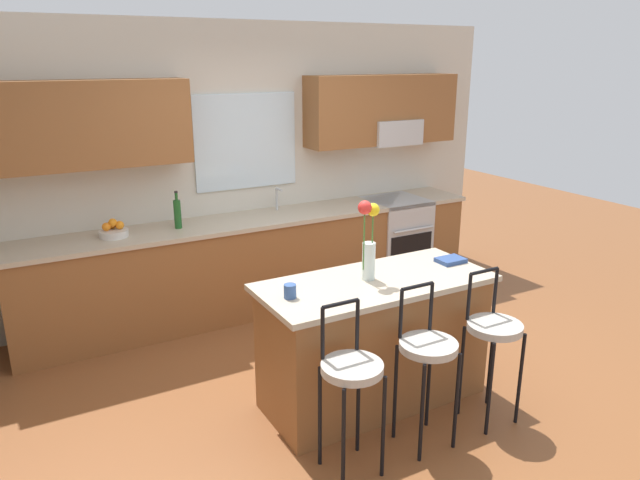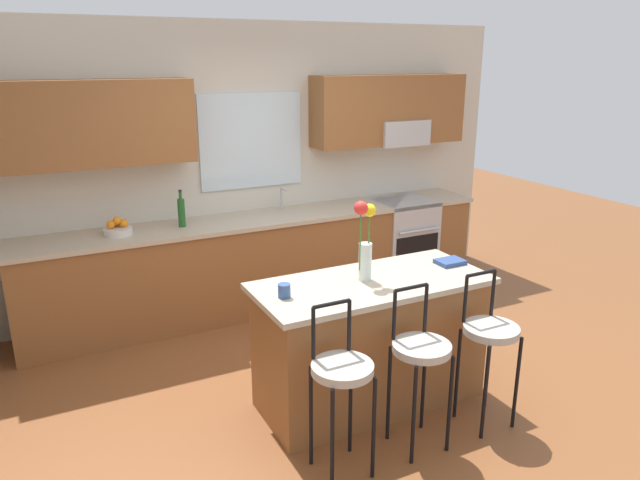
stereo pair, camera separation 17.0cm
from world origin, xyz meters
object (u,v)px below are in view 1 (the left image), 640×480
bar_stool_middle (427,353)px  flower_vase (369,240)px  kitchen_island (374,340)px  bar_stool_near (351,375)px  oven_range (395,240)px  bar_stool_far (493,333)px  cookbook (451,260)px  mug_ceramic (290,291)px  fruit_bowl_oranges (113,231)px  bottle_olive_oil (177,213)px

bar_stool_middle → flower_vase: flower_vase is taller
kitchen_island → bar_stool_near: bearing=-133.7°
oven_range → kitchen_island: (-1.54, -1.89, 0.00)m
bar_stool_near → bar_stool_far: 1.10m
bar_stool_near → bar_stool_middle: (0.55, 0.00, 0.00)m
cookbook → mug_ceramic: bearing=-178.7°
kitchen_island → bar_stool_far: bar_stool_far is taller
bar_stool_far → fruit_bowl_oranges: (-1.91, 2.49, 0.34)m
kitchen_island → flower_vase: 0.74m
kitchen_island → mug_ceramic: bearing=179.8°
fruit_bowl_oranges → bottle_olive_oil: bearing=-0.5°
cookbook → bar_stool_middle: bearing=-138.5°
bar_stool_middle → oven_range: bearing=57.9°
mug_ceramic → flower_vase: bearing=3.2°
flower_vase → mug_ceramic: bearing=-176.8°
bar_stool_near → bottle_olive_oil: size_ratio=3.11×
bar_stool_near → flower_vase: bearing=50.3°
bar_stool_near → cookbook: size_ratio=5.21×
bar_stool_near → cookbook: (1.24, 0.61, 0.30)m
bar_stool_near → bottle_olive_oil: bottle_olive_oil is taller
bar_stool_far → kitchen_island: bearing=133.7°
oven_range → fruit_bowl_oranges: fruit_bowl_oranges is taller
oven_range → flower_vase: bearing=-130.6°
mug_ceramic → cookbook: size_ratio=0.45×
bar_stool_near → flower_vase: size_ratio=1.87×
cookbook → bottle_olive_oil: bottle_olive_oil is taller
bar_stool_far → cookbook: bearing=77.1°
kitchen_island → bottle_olive_oil: (-0.81, 1.91, 0.59)m
kitchen_island → bar_stool_near: size_ratio=1.56×
kitchen_island → bar_stool_far: (0.55, -0.58, 0.17)m
oven_range → cookbook: size_ratio=4.60×
bar_stool_far → flower_vase: (-0.59, 0.61, 0.57)m
flower_vase → mug_ceramic: flower_vase is taller
bar_stool_near → mug_ceramic: bearing=99.8°
bar_stool_far → oven_range: bearing=68.0°
oven_range → flower_vase: flower_vase is taller
mug_ceramic → oven_range: bearing=40.7°
bar_stool_middle → mug_ceramic: bar_stool_middle is taller
oven_range → bottle_olive_oil: size_ratio=2.75×
oven_range → bottle_olive_oil: (-2.36, 0.02, 0.60)m
kitchen_island → flower_vase: flower_vase is taller
oven_range → kitchen_island: same height
bar_stool_far → bottle_olive_oil: 2.87m
fruit_bowl_oranges → kitchen_island: bearing=-54.6°
flower_vase → mug_ceramic: (-0.61, -0.03, -0.24)m
mug_ceramic → fruit_bowl_oranges: bearing=110.4°
bar_stool_middle → cookbook: (0.69, 0.61, 0.30)m
mug_ceramic → fruit_bowl_oranges: 2.04m
mug_ceramic → bar_stool_near: bearing=-80.2°
bar_stool_far → mug_ceramic: (-1.20, 0.58, 0.33)m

